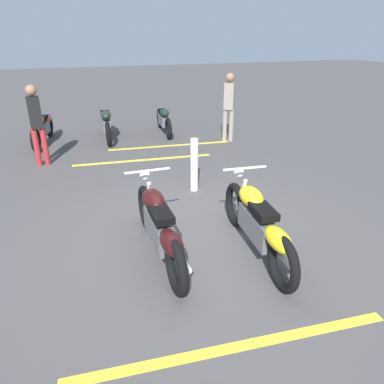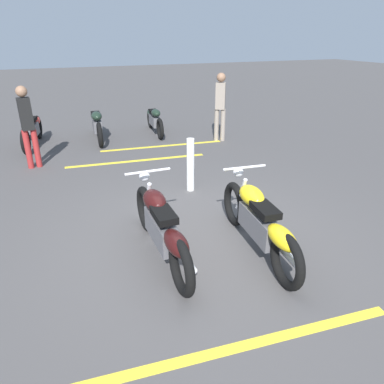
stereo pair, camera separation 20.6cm
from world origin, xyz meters
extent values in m
plane|color=#474444|center=(0.00, 0.00, 0.00)|extent=(60.00, 60.00, 0.00)
torus|color=black|center=(0.21, -0.70, 0.34)|extent=(0.68, 0.18, 0.67)
torus|color=black|center=(-1.34, -0.53, 0.34)|extent=(0.68, 0.18, 0.67)
cube|color=#59595E|center=(-0.62, -0.61, 0.42)|extent=(0.86, 0.31, 0.32)
ellipsoid|color=yellow|center=(-0.35, -0.64, 0.72)|extent=(0.55, 0.33, 0.24)
ellipsoid|color=yellow|center=(-1.19, -0.55, 0.56)|extent=(0.58, 0.30, 0.22)
cube|color=black|center=(-0.75, -0.59, 0.70)|extent=(0.46, 0.28, 0.09)
cylinder|color=silver|center=(-0.02, -0.67, 0.60)|extent=(0.27, 0.08, 0.56)
cylinder|color=silver|center=(-0.07, -0.67, 1.02)|extent=(0.10, 0.62, 0.04)
sphere|color=silver|center=(0.13, -0.69, 0.88)|extent=(0.15, 0.15, 0.15)
cylinder|color=silver|center=(-1.03, -0.71, 0.26)|extent=(0.71, 0.16, 0.09)
torus|color=black|center=(0.56, 0.61, 0.34)|extent=(0.67, 0.12, 0.67)
torus|color=black|center=(-1.00, 0.62, 0.34)|extent=(0.67, 0.12, 0.67)
cube|color=#59595E|center=(-0.27, 0.61, 0.42)|extent=(0.84, 0.23, 0.32)
ellipsoid|color=black|center=(0.00, 0.61, 0.72)|extent=(0.52, 0.28, 0.24)
ellipsoid|color=black|center=(-0.84, 0.62, 0.56)|extent=(0.56, 0.25, 0.22)
cube|color=black|center=(-0.40, 0.62, 0.70)|extent=(0.44, 0.24, 0.09)
cylinder|color=silver|center=(0.33, 0.61, 0.60)|extent=(0.27, 0.06, 0.56)
cylinder|color=silver|center=(0.28, 0.61, 1.02)|extent=(0.04, 0.62, 0.04)
sphere|color=silver|center=(0.48, 0.61, 0.88)|extent=(0.15, 0.15, 0.15)
cylinder|color=silver|center=(-0.67, 0.48, 0.26)|extent=(0.70, 0.10, 0.09)
torus|color=black|center=(5.22, -1.10, 0.30)|extent=(0.60, 0.15, 0.59)
torus|color=black|center=(6.60, -1.22, 0.30)|extent=(0.60, 0.15, 0.59)
cube|color=#59595E|center=(5.95, -1.17, 0.37)|extent=(0.76, 0.26, 0.28)
ellipsoid|color=black|center=(5.71, -1.15, 0.64)|extent=(0.48, 0.29, 0.21)
ellipsoid|color=black|center=(6.46, -1.21, 0.50)|extent=(0.51, 0.26, 0.20)
cube|color=black|center=(6.07, -1.18, 0.62)|extent=(0.41, 0.25, 0.08)
torus|color=black|center=(5.08, 0.55, 0.33)|extent=(0.66, 0.15, 0.65)
torus|color=black|center=(6.60, 0.44, 0.33)|extent=(0.66, 0.15, 0.65)
cube|color=#59595E|center=(5.89, 0.49, 0.41)|extent=(0.83, 0.27, 0.31)
ellipsoid|color=black|center=(5.63, 0.51, 0.70)|extent=(0.53, 0.31, 0.23)
ellipsoid|color=black|center=(6.44, 0.45, 0.55)|extent=(0.56, 0.27, 0.21)
cube|color=black|center=(6.02, 0.48, 0.68)|extent=(0.45, 0.26, 0.09)
torus|color=black|center=(5.15, 2.30, 0.32)|extent=(0.65, 0.23, 0.64)
torus|color=black|center=(6.61, 2.01, 0.32)|extent=(0.65, 0.23, 0.64)
cube|color=#59595E|center=(5.92, 2.15, 0.40)|extent=(0.83, 0.36, 0.30)
ellipsoid|color=red|center=(5.67, 2.20, 0.69)|extent=(0.54, 0.36, 0.23)
ellipsoid|color=red|center=(6.46, 2.04, 0.53)|extent=(0.57, 0.33, 0.21)
cube|color=black|center=(6.05, 2.12, 0.67)|extent=(0.46, 0.31, 0.09)
cylinder|color=gray|center=(4.56, -2.51, 0.43)|extent=(0.13, 0.13, 0.86)
cylinder|color=gray|center=(4.47, -2.65, 0.43)|extent=(0.13, 0.13, 0.86)
cube|color=gray|center=(4.52, -2.58, 1.20)|extent=(0.30, 0.32, 0.68)
sphere|color=#8C664C|center=(4.52, -2.58, 1.67)|extent=(0.23, 0.23, 0.23)
cylinder|color=maroon|center=(4.10, 2.22, 0.42)|extent=(0.12, 0.12, 0.84)
cylinder|color=maroon|center=(4.13, 2.05, 0.42)|extent=(0.12, 0.12, 0.84)
cube|color=black|center=(4.11, 2.14, 1.17)|extent=(0.22, 0.27, 0.67)
sphere|color=#8C664C|center=(4.11, 2.14, 1.63)|extent=(0.23, 0.23, 0.23)
cylinder|color=white|center=(1.66, -0.56, 0.50)|extent=(0.14, 0.14, 1.00)
cube|color=yellow|center=(-1.95, 0.33, 0.00)|extent=(0.41, 3.20, 0.01)
cube|color=yellow|center=(3.68, -0.05, 0.00)|extent=(0.41, 3.20, 0.01)
cube|color=yellow|center=(4.59, -0.97, 0.00)|extent=(0.41, 3.20, 0.01)
camera|label=1|loc=(-4.14, 1.56, 2.71)|focal=33.36mm
camera|label=2|loc=(-4.06, 1.75, 2.71)|focal=33.36mm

